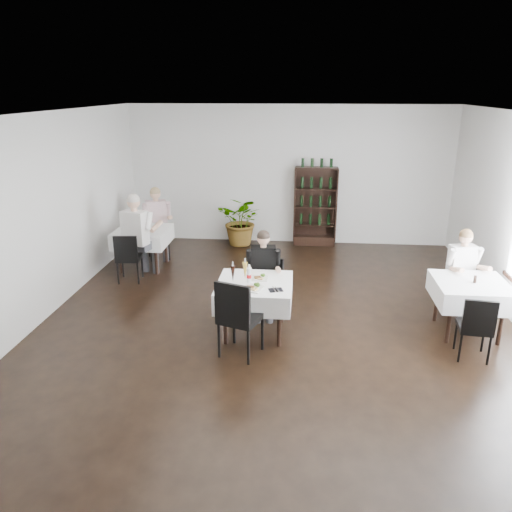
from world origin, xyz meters
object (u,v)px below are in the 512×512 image
Objects in this scene: main_table at (255,292)px; potted_tree at (242,221)px; diner_main at (263,268)px; wine_shelf at (315,207)px.

potted_tree is (-0.69, 4.15, -0.07)m from main_table.
main_table is 0.61m from diner_main.
diner_main is at bearing -77.94° from potted_tree.
potted_tree is 3.65m from diner_main.
main_table is 0.94× the size of potted_tree.
diner_main is (-0.83, -3.73, -0.07)m from wine_shelf.
potted_tree is at bearing 99.42° from main_table.
wine_shelf is 1.70× the size of main_table.
main_table is 4.20m from potted_tree.
wine_shelf is 3.82m from diner_main.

